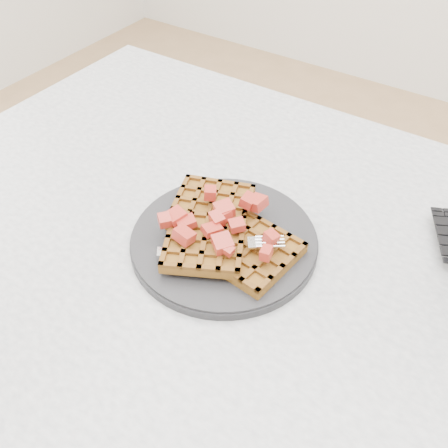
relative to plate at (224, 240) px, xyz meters
The scene contains 5 objects.
table 0.13m from the plate, 33.64° to the left, with size 1.20×0.80×0.75m.
plate is the anchor object (origin of this frame).
waffles 0.02m from the plate, 87.49° to the right, with size 0.23×0.22×0.03m.
strawberry_pile 0.05m from the plate, 123.69° to the left, with size 0.15×0.15×0.02m, color maroon, non-canonical shape.
fork 0.04m from the plate, 45.28° to the right, with size 0.02×0.18×0.02m, color silver, non-canonical shape.
Camera 1 is at (0.23, -0.44, 1.26)m, focal length 40.00 mm.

